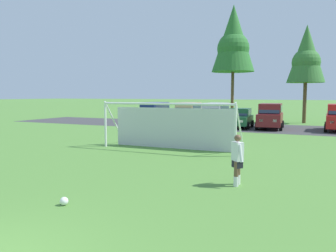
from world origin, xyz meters
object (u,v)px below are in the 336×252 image
(parked_car_slot_far_left, at_px, (154,112))
(parked_car_slot_left, at_px, (188,113))
(soccer_goal, at_px, (171,125))
(soccer_ball, at_px, (64,201))
(player_striker_near, at_px, (237,160))
(parked_car_slot_center_left, at_px, (215,114))
(parked_car_slot_center, at_px, (240,118))
(parked_car_slot_center_right, at_px, (270,116))

(parked_car_slot_far_left, bearing_deg, parked_car_slot_left, 11.47)
(soccer_goal, height_order, parked_car_slot_left, soccer_goal)
(soccer_ball, xyz_separation_m, soccer_goal, (-1.40, 9.69, 1.18))
(player_striker_near, xyz_separation_m, parked_car_slot_far_left, (-13.55, 20.06, 0.29))
(soccer_goal, bearing_deg, parked_car_slot_center_left, 98.15)
(soccer_goal, relative_size, parked_car_slot_far_left, 1.58)
(player_striker_near, bearing_deg, soccer_goal, 130.95)
(parked_car_slot_far_left, bearing_deg, parked_car_slot_center, -7.24)
(soccer_goal, height_order, parked_car_slot_center_left, soccer_goal)
(parked_car_slot_center_right, bearing_deg, parked_car_slot_far_left, 176.24)
(parked_car_slot_left, bearing_deg, parked_car_slot_center_right, -10.17)
(soccer_ball, xyz_separation_m, parked_car_slot_center_right, (1.73, 23.20, 1.00))
(parked_car_slot_left, bearing_deg, parked_car_slot_far_left, -168.53)
(parked_car_slot_far_left, relative_size, parked_car_slot_center, 1.10)
(parked_car_slot_left, height_order, parked_car_slot_center, parked_car_slot_left)
(parked_car_slot_far_left, height_order, parked_car_slot_center_left, same)
(parked_car_slot_center_right, bearing_deg, parked_car_slot_left, 169.83)
(parked_car_slot_center, bearing_deg, soccer_ball, -87.99)
(player_striker_near, distance_m, parked_car_slot_center, 19.41)
(player_striker_near, xyz_separation_m, parked_car_slot_center, (-4.42, 18.90, 0.05))
(parked_car_slot_left, bearing_deg, player_striker_near, -64.09)
(player_striker_near, relative_size, parked_car_slot_center, 0.38)
(parked_car_slot_center_right, bearing_deg, player_striker_near, -84.39)
(player_striker_near, relative_size, parked_car_slot_left, 0.35)
(soccer_goal, distance_m, parked_car_slot_left, 15.81)
(soccer_goal, xyz_separation_m, parked_car_slot_far_left, (-8.53, 14.28, -0.18))
(soccer_ball, bearing_deg, soccer_goal, 98.20)
(parked_car_slot_far_left, height_order, parked_car_slot_left, same)
(soccer_ball, height_order, parked_car_slot_center_left, parked_car_slot_center_left)
(player_striker_near, distance_m, parked_car_slot_far_left, 24.21)
(parked_car_slot_left, distance_m, parked_car_slot_center_right, 8.32)
(soccer_goal, bearing_deg, parked_car_slot_left, 108.68)
(player_striker_near, height_order, parked_car_slot_left, parked_car_slot_left)
(parked_car_slot_far_left, xyz_separation_m, parked_car_slot_center_right, (11.66, -0.77, 0.00))
(soccer_ball, bearing_deg, parked_car_slot_center_right, 85.73)
(player_striker_near, height_order, parked_car_slot_far_left, parked_car_slot_far_left)
(player_striker_near, xyz_separation_m, parked_car_slot_center_right, (-1.89, 19.30, 0.29))
(parked_car_slot_far_left, distance_m, parked_car_slot_center_right, 11.68)
(parked_car_slot_center_left, xyz_separation_m, parked_car_slot_center, (2.67, -1.34, -0.24))
(parked_car_slot_center, bearing_deg, soccer_goal, -92.60)
(parked_car_slot_center_left, xyz_separation_m, parked_car_slot_center_right, (5.20, -0.95, 0.00))
(parked_car_slot_center, bearing_deg, parked_car_slot_center_left, 153.29)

